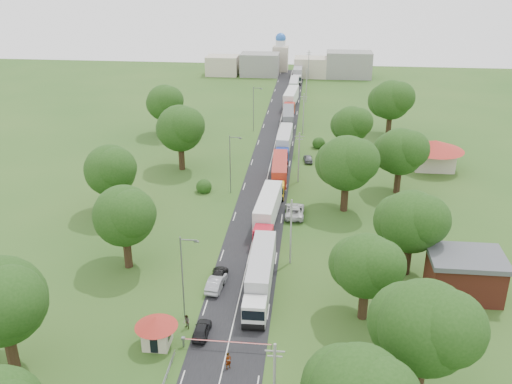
# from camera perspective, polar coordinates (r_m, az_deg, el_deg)

# --- Properties ---
(ground) EXTENTS (260.00, 260.00, 0.00)m
(ground) POSITION_cam_1_polar(r_m,az_deg,el_deg) (80.97, -0.23, -4.42)
(ground) COLOR #264D19
(ground) RESTS_ON ground
(road) EXTENTS (8.00, 200.00, 0.04)m
(road) POSITION_cam_1_polar(r_m,az_deg,el_deg) (99.03, 1.02, 0.93)
(road) COLOR black
(road) RESTS_ON ground
(boom_barrier) EXTENTS (9.22, 0.35, 1.18)m
(boom_barrier) POSITION_cam_1_polar(r_m,az_deg,el_deg) (59.77, -4.25, -14.71)
(boom_barrier) COLOR slate
(boom_barrier) RESTS_ON ground
(guard_booth) EXTENTS (4.40, 4.40, 3.45)m
(guard_booth) POSITION_cam_1_polar(r_m,az_deg,el_deg) (60.19, -9.92, -13.22)
(guard_booth) COLOR #BDB39C
(guard_booth) RESTS_ON ground
(info_sign) EXTENTS (0.12, 3.10, 4.10)m
(info_sign) POSITION_cam_1_polar(r_m,az_deg,el_deg) (111.80, 4.38, 5.15)
(info_sign) COLOR slate
(info_sign) RESTS_ON ground
(pole_1) EXTENTS (1.60, 0.24, 9.00)m
(pole_1) POSITION_cam_1_polar(r_m,az_deg,el_deg) (72.25, 3.51, -3.90)
(pole_1) COLOR gray
(pole_1) RESTS_ON ground
(pole_2) EXTENTS (1.60, 0.24, 9.00)m
(pole_2) POSITION_cam_1_polar(r_m,az_deg,el_deg) (98.01, 4.30, 3.55)
(pole_2) COLOR gray
(pole_2) RESTS_ON ground
(pole_3) EXTENTS (1.60, 0.24, 9.00)m
(pole_3) POSITION_cam_1_polar(r_m,az_deg,el_deg) (124.73, 4.76, 7.86)
(pole_3) COLOR gray
(pole_3) RESTS_ON ground
(pole_4) EXTENTS (1.60, 0.24, 9.00)m
(pole_4) POSITION_cam_1_polar(r_m,az_deg,el_deg) (151.91, 5.07, 10.64)
(pole_4) COLOR gray
(pole_4) RESTS_ON ground
(pole_5) EXTENTS (1.60, 0.24, 9.00)m
(pole_5) POSITION_cam_1_polar(r_m,az_deg,el_deg) (179.35, 5.28, 12.57)
(pole_5) COLOR gray
(pole_5) RESTS_ON ground
(lamp_0) EXTENTS (2.03, 0.22, 10.00)m
(lamp_0) POSITION_cam_1_polar(r_m,az_deg,el_deg) (61.89, -7.25, -8.15)
(lamp_0) COLOR slate
(lamp_0) RESTS_ON ground
(lamp_1) EXTENTS (2.03, 0.22, 10.00)m
(lamp_1) POSITION_cam_1_polar(r_m,az_deg,el_deg) (92.98, -2.52, 3.06)
(lamp_1) COLOR slate
(lamp_1) RESTS_ON ground
(lamp_2) EXTENTS (2.03, 0.22, 10.00)m
(lamp_2) POSITION_cam_1_polar(r_m,az_deg,el_deg) (126.14, -0.19, 8.52)
(lamp_2) COLOR slate
(lamp_2) RESTS_ON ground
(tree_1) EXTENTS (9.60, 9.60, 12.05)m
(tree_1) POSITION_cam_1_polar(r_m,az_deg,el_deg) (52.02, 16.54, -12.74)
(tree_1) COLOR #382616
(tree_1) RESTS_ON ground
(tree_2) EXTENTS (8.00, 8.00, 10.10)m
(tree_2) POSITION_cam_1_polar(r_m,az_deg,el_deg) (62.07, 10.97, -7.19)
(tree_2) COLOR #382616
(tree_2) RESTS_ON ground
(tree_3) EXTENTS (8.80, 8.80, 11.07)m
(tree_3) POSITION_cam_1_polar(r_m,az_deg,el_deg) (71.38, 15.24, -2.82)
(tree_3) COLOR #382616
(tree_3) RESTS_ON ground
(tree_4) EXTENTS (9.60, 9.60, 12.05)m
(tree_4) POSITION_cam_1_polar(r_m,az_deg,el_deg) (86.87, 9.05, 2.92)
(tree_4) COLOR #382616
(tree_4) RESTS_ON ground
(tree_5) EXTENTS (8.80, 8.80, 11.07)m
(tree_5) POSITION_cam_1_polar(r_m,az_deg,el_deg) (95.52, 14.24, 3.97)
(tree_5) COLOR #382616
(tree_5) RESTS_ON ground
(tree_6) EXTENTS (8.00, 8.00, 10.10)m
(tree_6) POSITION_cam_1_polar(r_m,az_deg,el_deg) (111.08, 9.52, 6.71)
(tree_6) COLOR #382616
(tree_6) RESTS_ON ground
(tree_7) EXTENTS (9.60, 9.60, 12.05)m
(tree_7) POSITION_cam_1_polar(r_m,az_deg,el_deg) (126.09, 13.36, 8.97)
(tree_7) COLOR #382616
(tree_7) RESTS_ON ground
(tree_9) EXTENTS (9.60, 9.60, 12.05)m
(tree_9) POSITION_cam_1_polar(r_m,az_deg,el_deg) (58.11, -24.06, -9.81)
(tree_9) COLOR #382616
(tree_9) RESTS_ON ground
(tree_10) EXTENTS (8.80, 8.80, 11.07)m
(tree_10) POSITION_cam_1_polar(r_m,az_deg,el_deg) (72.24, -13.04, -2.26)
(tree_10) COLOR #382616
(tree_10) RESTS_ON ground
(tree_11) EXTENTS (8.80, 8.80, 11.07)m
(tree_11) POSITION_cam_1_polar(r_m,az_deg,el_deg) (87.49, -14.36, 2.18)
(tree_11) COLOR #382616
(tree_11) RESTS_ON ground
(tree_12) EXTENTS (9.60, 9.60, 12.05)m
(tree_12) POSITION_cam_1_polar(r_m,az_deg,el_deg) (103.71, -7.59, 6.37)
(tree_12) COLOR #382616
(tree_12) RESTS_ON ground
(tree_13) EXTENTS (8.80, 8.80, 11.07)m
(tree_13) POSITION_cam_1_polar(r_m,az_deg,el_deg) (124.48, -9.12, 8.82)
(tree_13) COLOR #382616
(tree_13) RESTS_ON ground
(house_brick) EXTENTS (8.60, 6.60, 5.20)m
(house_brick) POSITION_cam_1_polar(r_m,az_deg,el_deg) (71.18, 20.14, -7.74)
(house_brick) COLOR maroon
(house_brick) RESTS_ON ground
(house_cream) EXTENTS (10.08, 10.08, 5.80)m
(house_cream) POSITION_cam_1_polar(r_m,az_deg,el_deg) (109.10, 17.45, 4.01)
(house_cream) COLOR #BDB39C
(house_cream) RESTS_ON ground
(distant_town) EXTENTS (52.00, 8.00, 8.00)m
(distant_town) POSITION_cam_1_polar(r_m,az_deg,el_deg) (184.61, 3.77, 12.54)
(distant_town) COLOR gray
(distant_town) RESTS_ON ground
(church) EXTENTS (5.00, 5.00, 12.30)m
(church) POSITION_cam_1_polar(r_m,az_deg,el_deg) (192.37, 2.46, 13.58)
(church) COLOR #BDB39C
(church) RESTS_ON ground
(truck_0) EXTENTS (2.73, 15.47, 4.29)m
(truck_0) POSITION_cam_1_polar(r_m,az_deg,el_deg) (67.66, 0.44, -8.22)
(truck_0) COLOR white
(truck_0) RESTS_ON ground
(truck_1) EXTENTS (3.36, 15.45, 4.27)m
(truck_1) POSITION_cam_1_polar(r_m,az_deg,el_deg) (82.97, 1.15, -1.97)
(truck_1) COLOR red
(truck_1) RESTS_ON ground
(truck_2) EXTENTS (3.02, 14.66, 4.05)m
(truck_2) POSITION_cam_1_polar(r_m,az_deg,el_deg) (97.62, 2.34, 1.93)
(truck_2) COLOR yellow
(truck_2) RESTS_ON ground
(truck_3) EXTENTS (2.70, 14.62, 4.05)m
(truck_3) POSITION_cam_1_polar(r_m,az_deg,el_deg) (113.59, 2.84, 5.03)
(truck_3) COLOR navy
(truck_3) RESTS_ON ground
(truck_4) EXTENTS (2.94, 14.13, 3.91)m
(truck_4) POSITION_cam_1_polar(r_m,az_deg,el_deg) (129.65, 3.22, 7.30)
(truck_4) COLOR silver
(truck_4) RESTS_ON ground
(truck_5) EXTENTS (3.48, 15.49, 4.28)m
(truck_5) POSITION_cam_1_polar(r_m,az_deg,el_deg) (146.68, 3.50, 9.26)
(truck_5) COLOR #A51F19
(truck_5) RESTS_ON ground
(truck_6) EXTENTS (2.35, 13.49, 3.74)m
(truck_6) POSITION_cam_1_polar(r_m,az_deg,el_deg) (162.26, 3.80, 10.51)
(truck_6) COLOR #21582C
(truck_6) RESTS_ON ground
(truck_7) EXTENTS (2.63, 15.10, 4.19)m
(truck_7) POSITION_cam_1_polar(r_m,az_deg,el_deg) (178.94, 4.21, 11.77)
(truck_7) COLOR #BEBEBE
(truck_7) RESTS_ON ground
(car_lane_front) EXTENTS (1.65, 3.95, 1.34)m
(car_lane_front) POSITION_cam_1_polar(r_m,az_deg,el_deg) (61.82, -5.44, -13.55)
(car_lane_front) COLOR black
(car_lane_front) RESTS_ON ground
(car_lane_mid) EXTENTS (2.13, 4.83, 1.54)m
(car_lane_mid) POSITION_cam_1_polar(r_m,az_deg,el_deg) (69.05, -4.00, -9.04)
(car_lane_mid) COLOR gray
(car_lane_mid) RESTS_ON ground
(car_lane_rear) EXTENTS (1.87, 4.60, 1.33)m
(car_lane_rear) POSITION_cam_1_polar(r_m,az_deg,el_deg) (70.67, -3.74, -8.31)
(car_lane_rear) COLOR black
(car_lane_rear) RESTS_ON ground
(car_verge_near) EXTENTS (2.79, 6.04, 1.68)m
(car_verge_near) POSITION_cam_1_polar(r_m,az_deg,el_deg) (86.74, 3.90, -1.89)
(car_verge_near) COLOR silver
(car_verge_near) RESTS_ON ground
(car_verge_far) EXTENTS (2.07, 4.05, 1.32)m
(car_verge_far) POSITION_cam_1_polar(r_m,az_deg,el_deg) (109.13, 5.23, 3.36)
(car_verge_far) COLOR slate
(car_verge_far) RESTS_ON ground
(pedestrian_near) EXTENTS (0.76, 0.75, 1.78)m
(pedestrian_near) POSITION_cam_1_polar(r_m,az_deg,el_deg) (57.40, -2.79, -16.53)
(pedestrian_near) COLOR gray
(pedestrian_near) RESTS_ON ground
(pedestrian_booth) EXTENTS (1.01, 1.01, 1.65)m
(pedestrian_booth) POSITION_cam_1_polar(r_m,az_deg,el_deg) (62.76, -6.94, -12.81)
(pedestrian_booth) COLOR gray
(pedestrian_booth) RESTS_ON ground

